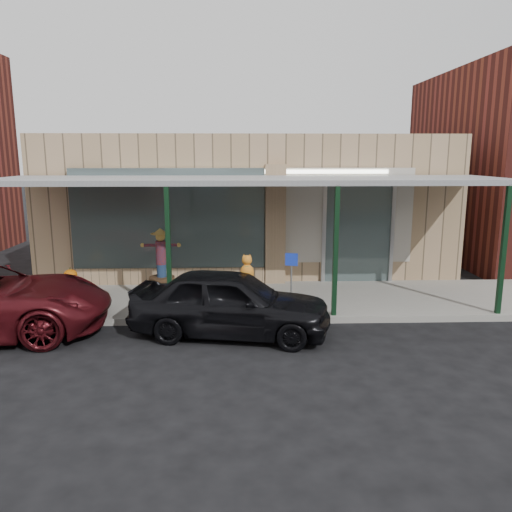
{
  "coord_description": "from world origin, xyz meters",
  "views": [
    {
      "loc": [
        -0.28,
        -8.38,
        3.61
      ],
      "look_at": [
        0.09,
        2.6,
        1.4
      ],
      "focal_mm": 35.0,
      "sensor_mm": 36.0,
      "label": 1
    }
  ],
  "objects_px": {
    "barrel_pumpkin": "(71,286)",
    "handicap_sign": "(291,274)",
    "barrel_scarecrow": "(162,272)",
    "parked_sedan": "(231,302)"
  },
  "relations": [
    {
      "from": "barrel_pumpkin",
      "to": "handicap_sign",
      "type": "relative_size",
      "value": 0.54
    },
    {
      "from": "barrel_scarecrow",
      "to": "handicap_sign",
      "type": "bearing_deg",
      "value": -45.68
    },
    {
      "from": "barrel_pumpkin",
      "to": "barrel_scarecrow",
      "type": "bearing_deg",
      "value": 4.8
    },
    {
      "from": "barrel_scarecrow",
      "to": "parked_sedan",
      "type": "bearing_deg",
      "value": -73.89
    },
    {
      "from": "barrel_scarecrow",
      "to": "parked_sedan",
      "type": "relative_size",
      "value": 0.4
    },
    {
      "from": "handicap_sign",
      "to": "parked_sedan",
      "type": "height_order",
      "value": "parked_sedan"
    },
    {
      "from": "barrel_pumpkin",
      "to": "parked_sedan",
      "type": "relative_size",
      "value": 0.17
    },
    {
      "from": "parked_sedan",
      "to": "barrel_scarecrow",
      "type": "bearing_deg",
      "value": 44.02
    },
    {
      "from": "barrel_scarecrow",
      "to": "handicap_sign",
      "type": "height_order",
      "value": "barrel_scarecrow"
    },
    {
      "from": "barrel_scarecrow",
      "to": "barrel_pumpkin",
      "type": "distance_m",
      "value": 2.27
    }
  ]
}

